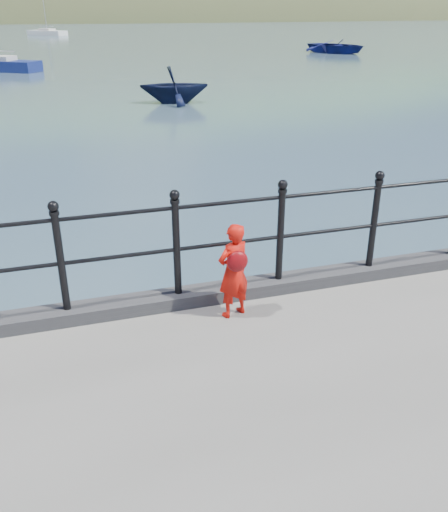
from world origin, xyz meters
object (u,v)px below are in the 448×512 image
object	(u,v)px
launch_navy	(174,85)
sailboat_deep	(47,33)
railing	(230,230)
launch_blue	(337,46)
sailboat_port	(1,66)
child	(234,270)

from	to	relation	value
launch_navy	sailboat_deep	distance (m)	69.32
railing	sailboat_deep	size ratio (longest dim) A/B	1.85
launch_blue	sailboat_port	size ratio (longest dim) A/B	0.75
sailboat_deep	sailboat_port	size ratio (longest dim) A/B	1.23
railing	child	size ratio (longest dim) A/B	17.18
railing	sailboat_deep	bearing A→B (deg)	90.85
railing	child	distance (m)	0.50
launch_blue	sailboat_deep	world-z (taller)	sailboat_deep
child	sailboat_port	world-z (taller)	sailboat_port
launch_blue	sailboat_port	distance (m)	30.54
railing	launch_blue	world-z (taller)	railing
railing	launch_navy	size ratio (longest dim) A/B	5.90
railing	launch_navy	bearing A→B (deg)	79.58
railing	sailboat_port	xyz separation A→B (m)	(-4.82, 36.75, -1.48)
railing	launch_navy	xyz separation A→B (m)	(3.67, 19.94, -1.02)
railing	sailboat_port	bearing A→B (deg)	97.48
railing	sailboat_deep	xyz separation A→B (m)	(-1.32, 89.08, -1.48)
railing	sailboat_port	size ratio (longest dim) A/B	2.27
launch_navy	sailboat_port	world-z (taller)	sailboat_port
child	launch_navy	world-z (taller)	child
launch_blue	launch_navy	bearing A→B (deg)	-155.65
railing	launch_navy	distance (m)	20.30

